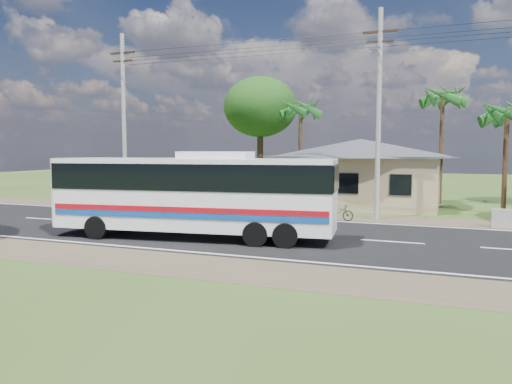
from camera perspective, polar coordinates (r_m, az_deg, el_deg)
ground at (r=21.82m, az=3.42°, el=-4.95°), size 120.00×120.00×0.00m
road at (r=21.81m, az=3.42°, el=-4.92°), size 120.00×16.00×0.03m
house at (r=33.94m, az=11.79°, el=3.00°), size 12.40×10.00×5.00m
utility_poles at (r=27.30m, az=13.14°, el=9.08°), size 32.80×2.22×11.00m
palm_near at (r=31.67m, az=26.78°, el=7.99°), size 2.80×2.80×6.70m
palm_mid at (r=36.13m, az=20.56°, el=10.07°), size 2.80×2.80×8.20m
palm_far at (r=38.07m, az=5.12°, el=9.37°), size 2.80×2.80×7.70m
tree_behind_house at (r=41.26m, az=0.49°, el=9.66°), size 6.00×6.00×9.61m
coach_bus at (r=20.88m, az=-7.10°, el=0.34°), size 11.94×3.99×3.64m
motorcycle at (r=26.52m, az=9.34°, el=-2.27°), size 1.74×0.80×0.88m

